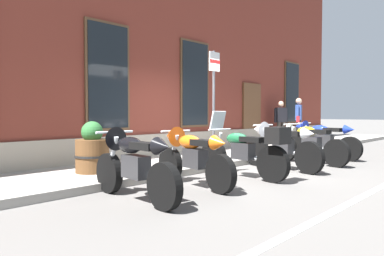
% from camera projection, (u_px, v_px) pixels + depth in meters
% --- Properties ---
extents(ground_plane, '(140.00, 140.00, 0.00)m').
position_uv_depth(ground_plane, '(226.00, 169.00, 8.37)').
color(ground_plane, '#565451').
extents(sidewalk, '(27.38, 2.30, 0.13)m').
position_uv_depth(sidewalk, '(188.00, 161.00, 9.13)').
color(sidewalk, gray).
rests_on(sidewalk, ground_plane).
extents(lane_stripe, '(27.38, 0.12, 0.01)m').
position_uv_depth(lane_stripe, '(380.00, 187.00, 6.24)').
color(lane_stripe, silver).
rests_on(lane_stripe, ground_plane).
extents(brick_pub_facade, '(21.38, 6.89, 7.73)m').
position_uv_depth(brick_pub_facade, '(84.00, 32.00, 11.99)').
color(brick_pub_facade, maroon).
rests_on(brick_pub_facade, ground_plane).
extents(motorcycle_black_sport, '(0.62, 2.04, 1.04)m').
position_uv_depth(motorcycle_black_sport, '(131.00, 161.00, 5.33)').
color(motorcycle_black_sport, black).
rests_on(motorcycle_black_sport, ground_plane).
extents(motorcycle_orange_sport, '(0.68, 2.00, 1.00)m').
position_uv_depth(motorcycle_orange_sport, '(191.00, 154.00, 6.36)').
color(motorcycle_orange_sport, black).
rests_on(motorcycle_orange_sport, ground_plane).
extents(motorcycle_green_touring, '(0.69, 2.18, 1.29)m').
position_uv_depth(motorcycle_green_touring, '(246.00, 150.00, 7.16)').
color(motorcycle_green_touring, black).
rests_on(motorcycle_green_touring, ground_plane).
extents(motorcycle_white_sport, '(0.73, 2.12, 1.05)m').
position_uv_depth(motorcycle_white_sport, '(279.00, 144.00, 8.26)').
color(motorcycle_white_sport, black).
rests_on(motorcycle_white_sport, ground_plane).
extents(motorcycle_yellow_naked, '(0.70, 2.09, 0.98)m').
position_uv_depth(motorcycle_yellow_naked, '(309.00, 144.00, 9.16)').
color(motorcycle_yellow_naked, black).
rests_on(motorcycle_yellow_naked, ground_plane).
extents(motorcycle_blue_sport, '(0.62, 2.16, 1.04)m').
position_uv_depth(motorcycle_blue_sport, '(320.00, 138.00, 10.27)').
color(motorcycle_blue_sport, black).
rests_on(motorcycle_blue_sport, ground_plane).
extents(pedestrian_dark_jacket, '(0.54, 0.35, 1.56)m').
position_uv_depth(pedestrian_dark_jacket, '(281.00, 120.00, 13.90)').
color(pedestrian_dark_jacket, '#38332D').
rests_on(pedestrian_dark_jacket, sidewalk).
extents(pedestrian_blue_top, '(0.64, 0.35, 1.69)m').
position_uv_depth(pedestrian_blue_top, '(299.00, 117.00, 14.31)').
color(pedestrian_blue_top, black).
rests_on(pedestrian_blue_top, sidewalk).
extents(parking_sign, '(0.36, 0.07, 2.55)m').
position_uv_depth(parking_sign, '(214.00, 90.00, 8.66)').
color(parking_sign, '#4C4C51').
rests_on(parking_sign, sidewalk).
extents(barrel_planter, '(0.65, 0.65, 0.96)m').
position_uv_depth(barrel_planter, '(92.00, 151.00, 6.98)').
color(barrel_planter, brown).
rests_on(barrel_planter, sidewalk).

